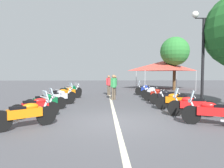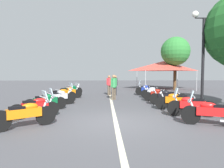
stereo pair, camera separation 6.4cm
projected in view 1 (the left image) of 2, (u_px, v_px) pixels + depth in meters
name	position (u px, v px, depth m)	size (l,w,h in m)	color
ground_plane	(116.00, 122.00, 7.26)	(80.00, 80.00, 0.00)	#4C4C51
lane_centre_stripe	(112.00, 103.00, 11.75)	(21.12, 0.16, 0.01)	beige
motorcycle_left_row_0	(26.00, 114.00, 6.41)	(1.31, 1.81, 1.23)	black
motorcycle_left_row_1	(36.00, 107.00, 7.90)	(1.14, 1.76, 1.20)	black
motorcycle_left_row_2	(46.00, 102.00, 9.36)	(1.30, 1.79, 1.00)	black
motorcycle_left_row_3	(58.00, 97.00, 10.94)	(1.32, 1.79, 1.01)	black
motorcycle_left_row_4	(61.00, 95.00, 12.31)	(1.27, 1.86, 1.20)	black
motorcycle_left_row_5	(67.00, 92.00, 13.80)	(1.13, 1.97, 1.00)	black
motorcycle_left_row_6	(71.00, 90.00, 15.42)	(1.38, 1.67, 1.02)	black
motorcycle_right_row_0	(213.00, 112.00, 6.70)	(0.99, 2.06, 1.23)	black
motorcycle_right_row_1	(191.00, 105.00, 8.15)	(0.75, 2.03, 1.23)	black
motorcycle_right_row_2	(177.00, 101.00, 9.53)	(0.95, 2.08, 1.01)	black
motorcycle_right_row_3	(168.00, 97.00, 11.13)	(0.85, 2.15, 1.01)	black
motorcycle_right_row_4	(159.00, 94.00, 12.52)	(0.87, 2.11, 0.98)	black
motorcycle_right_row_5	(154.00, 92.00, 14.13)	(0.84, 2.01, 0.98)	black
motorcycle_right_row_6	(147.00, 90.00, 15.72)	(0.88, 2.03, 1.23)	black
street_lamp_twin_globe	(203.00, 43.00, 9.56)	(0.32, 1.22, 4.90)	black
bystander_0	(109.00, 84.00, 15.88)	(0.37, 0.43, 1.65)	brown
bystander_2	(114.00, 85.00, 13.20)	(0.35, 0.44, 1.73)	brown
bystander_3	(115.00, 84.00, 16.10)	(0.53, 0.32, 1.64)	black
roadside_tree_0	(175.00, 52.00, 20.20)	(3.00, 3.00, 5.63)	brown
event_tent	(163.00, 66.00, 21.83)	(5.80, 5.80, 3.20)	#E54C3F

